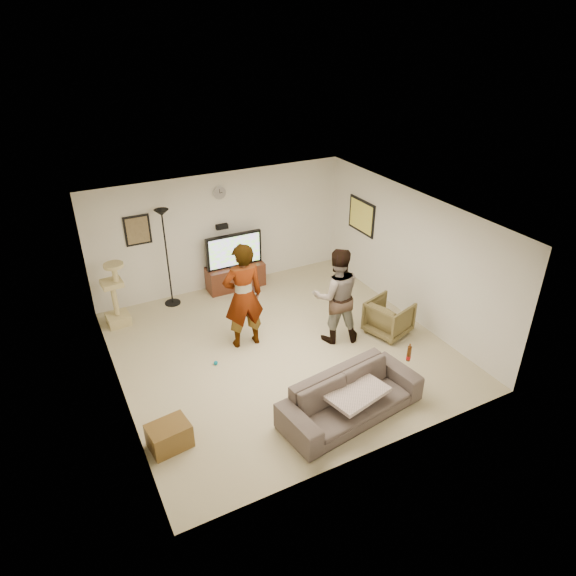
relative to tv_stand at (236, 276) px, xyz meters
name	(u,v)px	position (x,y,z in m)	size (l,w,h in m)	color
floor	(281,349)	(-0.17, -2.50, -0.27)	(5.50, 5.50, 0.02)	tan
ceiling	(279,216)	(-0.17, -2.50, 2.25)	(5.50, 5.50, 0.02)	white
wall_back	(221,231)	(-0.17, 0.25, 0.99)	(5.50, 0.04, 2.50)	silver
wall_front	(378,380)	(-0.17, -5.25, 0.99)	(5.50, 0.04, 2.50)	silver
wall_left	(111,328)	(-2.92, -2.50, 0.99)	(0.04, 5.50, 2.50)	silver
wall_right	(410,255)	(2.58, -2.50, 0.99)	(0.04, 5.50, 2.50)	silver
wall_clock	(219,193)	(-0.17, 0.22, 1.84)	(0.26, 0.26, 0.04)	white
wall_speaker	(222,227)	(-0.17, 0.19, 1.12)	(0.25, 0.10, 0.10)	black
picture_back	(138,230)	(-1.87, 0.23, 1.34)	(0.42, 0.03, 0.52)	brown
picture_right	(361,216)	(2.56, -0.90, 1.24)	(0.03, 0.78, 0.62)	#FEE956
tv_stand	(236,276)	(0.00, 0.00, 0.00)	(1.25, 0.45, 0.52)	#421F13
console_box	(247,292)	(0.10, -0.40, -0.22)	(0.40, 0.30, 0.07)	#B3B3B9
tv	(234,250)	(0.00, 0.00, 0.62)	(1.22, 0.08, 0.72)	black
tv_screen	(235,251)	(0.00, -0.04, 0.62)	(1.12, 0.01, 0.64)	#69D616
floor_lamp	(167,259)	(-1.43, -0.05, 0.76)	(0.32, 0.32, 2.04)	black
cat_tree	(114,294)	(-2.57, -0.33, 0.39)	(0.41, 0.41, 1.29)	tan
person_left	(243,296)	(-0.66, -2.07, 0.72)	(0.72, 0.47, 1.96)	#BABABA
person_right	(336,296)	(0.86, -2.67, 0.64)	(0.87, 0.68, 1.79)	#394687
sofa	(351,397)	(0.00, -4.49, 0.06)	(2.20, 0.86, 0.64)	#4E433F
throw_blanket	(353,390)	(0.03, -4.49, 0.17)	(0.90, 0.70, 0.06)	beige
beer_bottle	(409,354)	(1.01, -4.49, 0.51)	(0.06, 0.06, 0.25)	#4C270B
armchair	(389,317)	(1.84, -2.97, 0.07)	(0.71, 0.73, 0.66)	brown
side_table	(169,436)	(-2.57, -3.88, -0.07)	(0.55, 0.42, 0.37)	brown
toy_ball	(216,363)	(-1.37, -2.43, -0.22)	(0.07, 0.07, 0.07)	#097590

